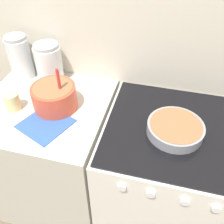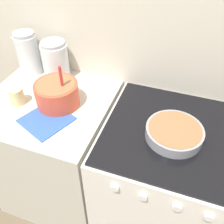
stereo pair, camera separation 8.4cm
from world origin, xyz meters
The scene contains 9 objects.
wall_back centered at (0.00, 0.72, 1.20)m, with size 4.49×0.05×2.40m.
countertop_cabinet centered at (-0.36, 0.35, 0.45)m, with size 0.72×0.69×0.90m.
stove centered at (0.38, 0.35, 0.45)m, with size 0.73×0.71×0.90m.
mixing_bowl centered at (-0.28, 0.35, 0.98)m, with size 0.24×0.24×0.25m.
baking_pan centered at (0.38, 0.31, 0.93)m, with size 0.28×0.28×0.06m.
storage_jar_left centered at (-0.61, 0.59, 1.02)m, with size 0.14×0.14×0.27m.
storage_jar_middle centered at (-0.41, 0.59, 1.01)m, with size 0.16×0.16×0.24m.
tin_can centered at (-0.50, 0.28, 0.95)m, with size 0.08×0.08×0.10m.
recipe_page centered at (-0.27, 0.21, 0.91)m, with size 0.30×0.30×0.01m.
Camera 1 is at (0.29, -0.60, 1.81)m, focal length 40.00 mm.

